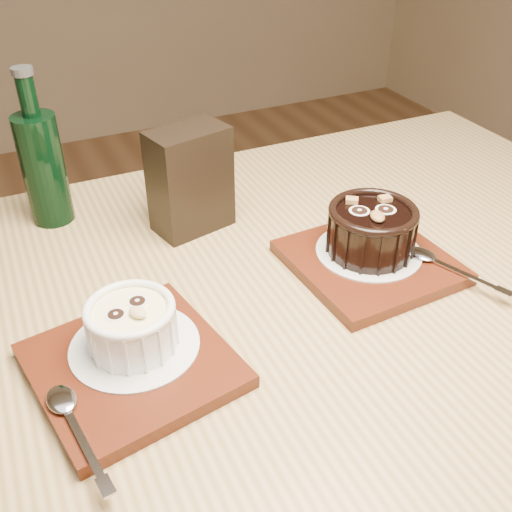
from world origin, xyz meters
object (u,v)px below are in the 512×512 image
at_px(tray_right, 369,262).
at_px(table, 259,371).
at_px(tray_left, 132,365).
at_px(green_bottle, 43,165).
at_px(condiment_stand, 190,180).
at_px(ramekin_white, 132,324).
at_px(ramekin_dark, 372,228).

bearing_deg(tray_right, table, -172.66).
relative_size(tray_left, tray_right, 1.00).
xyz_separation_m(table, green_bottle, (-0.17, 0.31, 0.17)).
bearing_deg(tray_right, condiment_stand, 131.29).
bearing_deg(green_bottle, ramekin_white, -85.26).
bearing_deg(table, tray_right, 7.34).
relative_size(tray_left, ramekin_white, 2.03).
height_order(table, green_bottle, green_bottle).
xyz_separation_m(condiment_stand, green_bottle, (-0.17, 0.10, 0.01)).
bearing_deg(green_bottle, ramekin_dark, -39.58).
bearing_deg(condiment_stand, green_bottle, 148.69).
bearing_deg(condiment_stand, ramekin_dark, -46.32).
relative_size(tray_right, ramekin_dark, 1.67).
xyz_separation_m(ramekin_white, tray_right, (0.30, 0.03, -0.04)).
xyz_separation_m(tray_left, condiment_stand, (0.15, 0.23, 0.06)).
xyz_separation_m(ramekin_dark, condiment_stand, (-0.17, 0.17, 0.02)).
bearing_deg(condiment_stand, ramekin_white, -123.46).
height_order(table, ramekin_dark, ramekin_dark).
distance_m(table, ramekin_white, 0.20).
bearing_deg(ramekin_white, tray_right, -18.10).
relative_size(ramekin_dark, green_bottle, 0.51).
height_order(ramekin_dark, green_bottle, green_bottle).
height_order(table, condiment_stand, condiment_stand).
relative_size(table, ramekin_dark, 11.21).
bearing_deg(tray_right, green_bottle, 139.02).
xyz_separation_m(table, ramekin_white, (-0.14, -0.01, 0.13)).
distance_m(tray_right, green_bottle, 0.44).
bearing_deg(tray_right, ramekin_dark, 65.27).
xyz_separation_m(tray_left, ramekin_white, (0.01, 0.02, 0.04)).
bearing_deg(tray_right, tray_left, -171.33).
distance_m(table, tray_right, 0.19).
bearing_deg(ramekin_dark, ramekin_white, -152.64).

